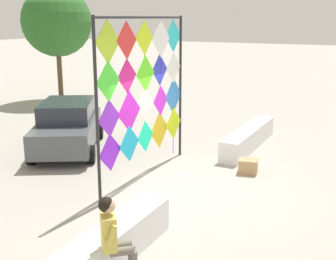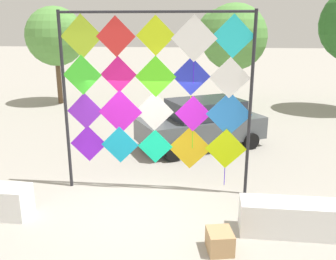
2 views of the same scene
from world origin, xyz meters
name	(u,v)px [view 1 (image 1 of 2)]	position (x,y,z in m)	size (l,w,h in m)	color
ground	(185,188)	(0.00, 0.00, 0.00)	(120.00, 120.00, 0.00)	#9E998E
plaza_ledge_left	(97,257)	(-3.93, -0.33, 0.31)	(3.80, 0.56, 0.62)	white
plaza_ledge_right	(249,138)	(3.93, -0.33, 0.31)	(3.80, 0.56, 0.62)	white
kite_display_rack	(146,86)	(0.29, 1.20, 2.30)	(4.11, 0.12, 3.95)	#232328
seated_vendor	(115,236)	(-4.10, -0.80, 0.86)	(0.69, 0.70, 1.47)	#666056
parked_car	(68,126)	(1.21, 4.45, 0.75)	(4.11, 3.34, 1.48)	#4C5156
cardboard_box_large	(248,166)	(1.66, -1.02, 0.18)	(0.41, 0.47, 0.37)	tan
tree_broadleaf	(55,21)	(7.48, 10.16, 3.72)	(3.24, 3.24, 5.34)	brown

